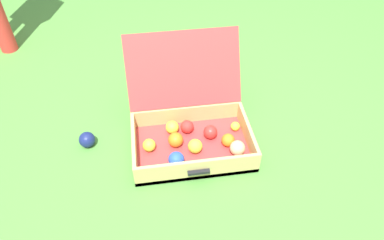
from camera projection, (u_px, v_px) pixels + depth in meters
ground_plane at (176, 148)px, 1.94m from camera, size 16.00×16.00×0.00m
open_suitcase at (190, 125)px, 1.91m from camera, size 0.63×0.65×0.50m
stray_ball_on_grass at (87, 140)px, 1.92m from camera, size 0.09×0.09×0.09m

